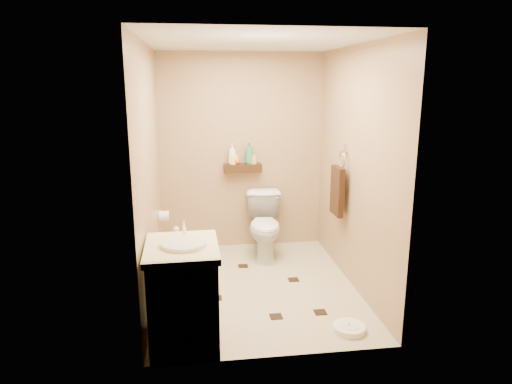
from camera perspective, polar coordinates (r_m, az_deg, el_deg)
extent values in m
plane|color=#C2B78E|center=(4.79, -0.07, -11.67)|extent=(2.50, 2.50, 0.00)
cube|color=#9E7F5A|center=(5.64, -1.77, 4.96)|extent=(2.00, 0.04, 2.40)
cube|color=#9E7F5A|center=(3.21, 2.89, -1.70)|extent=(2.00, 0.04, 2.40)
cube|color=#9E7F5A|center=(4.40, -13.10, 2.15)|extent=(0.04, 2.50, 2.40)
cube|color=#9E7F5A|center=(4.65, 12.24, 2.81)|extent=(0.04, 2.50, 2.40)
cube|color=silver|center=(4.35, -0.08, 18.26)|extent=(2.00, 2.50, 0.02)
cube|color=#381D0F|center=(5.59, -1.67, 3.02)|extent=(0.46, 0.14, 0.10)
cube|color=black|center=(4.56, -5.01, -13.06)|extent=(0.11, 0.11, 0.01)
cube|color=black|center=(4.94, 4.71, -10.86)|extent=(0.11, 0.11, 0.01)
cube|color=black|center=(4.23, 2.52, -15.28)|extent=(0.11, 0.11, 0.01)
cube|color=black|center=(5.20, -6.63, -9.66)|extent=(0.11, 0.11, 0.01)
cube|color=black|center=(4.34, 8.04, -14.66)|extent=(0.11, 0.11, 0.01)
cube|color=black|center=(5.27, -1.64, -9.23)|extent=(0.11, 0.11, 0.01)
imported|color=white|center=(5.45, 1.13, -4.25)|extent=(0.48, 0.77, 0.75)
cube|color=brown|center=(3.74, -9.03, -12.92)|extent=(0.53, 0.65, 0.78)
cube|color=beige|center=(3.57, -9.28, -6.96)|extent=(0.57, 0.69, 0.05)
cylinder|color=silver|center=(3.56, -8.98, -6.50)|extent=(0.36, 0.36, 0.05)
cylinder|color=silver|center=(3.75, -8.95, -4.42)|extent=(0.03, 0.03, 0.12)
cylinder|color=white|center=(4.09, 11.56, -16.34)|extent=(0.35, 0.35, 0.05)
cylinder|color=white|center=(4.07, 11.57, -16.00)|extent=(0.16, 0.16, 0.01)
cylinder|color=#185F63|center=(5.48, -9.82, -7.93)|extent=(0.10, 0.10, 0.11)
cylinder|color=white|center=(5.42, -9.90, -6.02)|extent=(0.02, 0.02, 0.30)
sphere|color=white|center=(5.37, -9.96, -4.61)|extent=(0.07, 0.07, 0.07)
cube|color=silver|center=(4.85, 11.18, 5.45)|extent=(0.03, 0.06, 0.08)
torus|color=silver|center=(4.86, 10.73, 4.05)|extent=(0.02, 0.19, 0.19)
cube|color=#351E10|center=(4.91, 10.11, 0.13)|extent=(0.06, 0.30, 0.52)
cylinder|color=white|center=(5.17, -11.45, -2.94)|extent=(0.11, 0.11, 0.11)
cylinder|color=silver|center=(5.15, -11.92, -2.31)|extent=(0.04, 0.02, 0.02)
imported|color=white|center=(5.55, -2.99, 4.77)|extent=(0.13, 0.13, 0.25)
imported|color=#EBFF35|center=(5.56, -2.88, 4.41)|extent=(0.11, 0.11, 0.18)
imported|color=orange|center=(5.56, -2.52, 4.17)|extent=(0.14, 0.14, 0.13)
imported|color=#2D8852|center=(5.57, -0.84, 4.88)|extent=(0.11, 0.11, 0.26)
imported|color=#E4974C|center=(5.58, -0.42, 4.35)|extent=(0.08, 0.08, 0.16)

